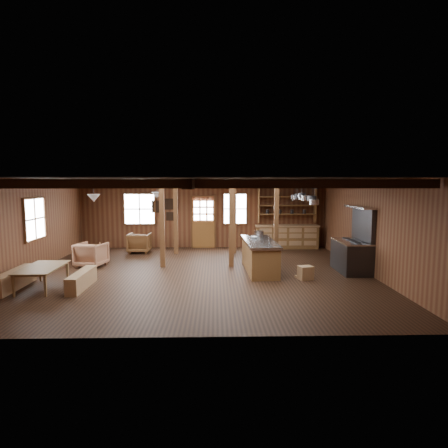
% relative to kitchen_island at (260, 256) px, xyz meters
% --- Properties ---
extents(room, '(10.04, 9.04, 2.84)m').
position_rel_kitchen_island_xyz_m(room, '(-1.83, -0.34, 0.92)').
color(room, black).
rests_on(room, ground).
extents(ceiling_joists, '(9.80, 8.82, 0.18)m').
position_rel_kitchen_island_xyz_m(ceiling_joists, '(-1.83, -0.16, 2.20)').
color(ceiling_joists, black).
rests_on(ceiling_joists, ceiling).
extents(timber_posts, '(3.95, 2.35, 2.80)m').
position_rel_kitchen_island_xyz_m(timber_posts, '(-1.31, 1.74, 0.92)').
color(timber_posts, '#492D15').
rests_on(timber_posts, floor).
extents(back_door, '(1.02, 0.08, 2.15)m').
position_rel_kitchen_island_xyz_m(back_door, '(-1.83, 4.11, 0.40)').
color(back_door, brown).
rests_on(back_door, floor).
extents(window_back_left, '(1.32, 0.06, 1.32)m').
position_rel_kitchen_island_xyz_m(window_back_left, '(-4.43, 4.12, 1.12)').
color(window_back_left, white).
rests_on(window_back_left, wall_back).
extents(window_back_right, '(1.02, 0.06, 1.32)m').
position_rel_kitchen_island_xyz_m(window_back_right, '(-0.53, 4.12, 1.12)').
color(window_back_right, white).
rests_on(window_back_right, wall_back).
extents(window_left, '(0.14, 1.24, 1.32)m').
position_rel_kitchen_island_xyz_m(window_left, '(-6.79, 0.16, 1.12)').
color(window_left, white).
rests_on(window_left, wall_back).
extents(notice_boards, '(1.08, 0.03, 0.90)m').
position_rel_kitchen_island_xyz_m(notice_boards, '(-3.33, 4.11, 1.16)').
color(notice_boards, white).
rests_on(notice_boards, wall_back).
extents(back_counter, '(2.55, 0.60, 2.45)m').
position_rel_kitchen_island_xyz_m(back_counter, '(1.57, 3.86, 0.12)').
color(back_counter, brown).
rests_on(back_counter, floor).
extents(pendant_lamps, '(1.86, 2.36, 0.66)m').
position_rel_kitchen_island_xyz_m(pendant_lamps, '(-4.08, 0.66, 1.77)').
color(pendant_lamps, '#2D2D30').
rests_on(pendant_lamps, ceiling).
extents(pot_rack, '(0.35, 3.00, 0.46)m').
position_rel_kitchen_island_xyz_m(pot_rack, '(1.27, -0.03, 1.78)').
color(pot_rack, '#2D2D30').
rests_on(pot_rack, ceiling).
extents(kitchen_island, '(0.98, 2.53, 1.20)m').
position_rel_kitchen_island_xyz_m(kitchen_island, '(0.00, 0.00, 0.00)').
color(kitchen_island, brown).
rests_on(kitchen_island, floor).
extents(step_stool, '(0.50, 0.42, 0.38)m').
position_rel_kitchen_island_xyz_m(step_stool, '(1.17, -1.03, -0.29)').
color(step_stool, '#997745').
rests_on(step_stool, floor).
extents(commercial_range, '(0.82, 1.61, 1.99)m').
position_rel_kitchen_island_xyz_m(commercial_range, '(2.81, -0.14, 0.16)').
color(commercial_range, '#2D2D30').
rests_on(commercial_range, floor).
extents(dining_table, '(0.94, 1.63, 0.56)m').
position_rel_kitchen_island_xyz_m(dining_table, '(-5.73, -1.73, -0.20)').
color(dining_table, olive).
rests_on(dining_table, floor).
extents(bench_wall, '(0.32, 1.70, 0.47)m').
position_rel_kitchen_island_xyz_m(bench_wall, '(-6.48, -1.73, -0.24)').
color(bench_wall, '#997745').
rests_on(bench_wall, floor).
extents(bench_aisle, '(0.29, 1.55, 0.43)m').
position_rel_kitchen_island_xyz_m(bench_aisle, '(-4.77, -1.73, -0.26)').
color(bench_aisle, '#997745').
rests_on(bench_aisle, floor).
extents(armchair_a, '(0.86, 0.87, 0.62)m').
position_rel_kitchen_island_xyz_m(armchair_a, '(-5.61, 1.55, -0.17)').
color(armchair_a, brown).
rests_on(armchair_a, floor).
extents(armchair_b, '(0.82, 0.85, 0.75)m').
position_rel_kitchen_island_xyz_m(armchair_b, '(-4.26, 3.08, -0.10)').
color(armchair_b, brown).
rests_on(armchair_b, floor).
extents(armchair_c, '(1.01, 1.03, 0.78)m').
position_rel_kitchen_island_xyz_m(armchair_c, '(-5.33, 0.74, -0.09)').
color(armchair_c, '#9B6446').
rests_on(armchair_c, floor).
extents(counter_pot, '(0.31, 0.31, 0.19)m').
position_rel_kitchen_island_xyz_m(counter_pot, '(0.07, 0.81, 0.56)').
color(counter_pot, '#AEB1B5').
rests_on(counter_pot, kitchen_island).
extents(bowl, '(0.29, 0.29, 0.06)m').
position_rel_kitchen_island_xyz_m(bowl, '(-0.13, 0.48, 0.49)').
color(bowl, silver).
rests_on(bowl, kitchen_island).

